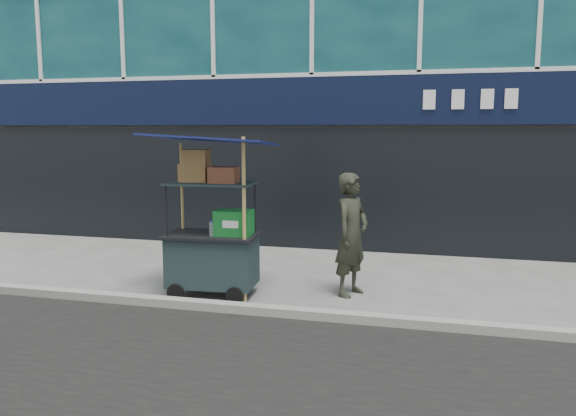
# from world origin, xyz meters

# --- Properties ---
(ground) EXTENTS (80.00, 80.00, 0.00)m
(ground) POSITION_xyz_m (0.00, 0.00, 0.00)
(ground) COLOR #5F5F5B
(ground) RESTS_ON ground
(curb) EXTENTS (80.00, 0.18, 0.12)m
(curb) POSITION_xyz_m (0.00, -0.20, 0.06)
(curb) COLOR gray
(curb) RESTS_ON ground
(vendor_cart) EXTENTS (1.79, 1.31, 2.32)m
(vendor_cart) POSITION_xyz_m (-0.69, 0.45, 0.81)
(vendor_cart) COLOR #19252A
(vendor_cart) RESTS_ON ground
(vendor_man) EXTENTS (0.64, 0.76, 1.76)m
(vendor_man) POSITION_xyz_m (1.21, 0.97, 0.88)
(vendor_man) COLOR #26291E
(vendor_man) RESTS_ON ground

